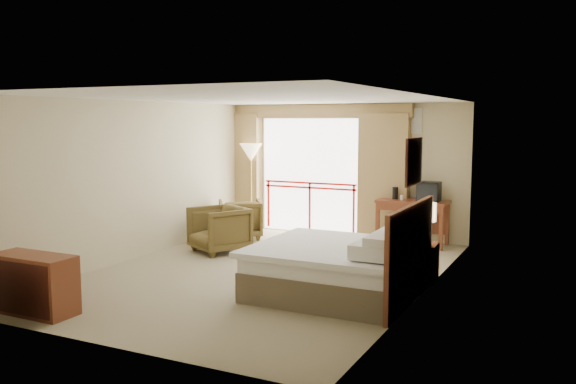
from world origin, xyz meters
The scene contains 29 objects.
floor centered at (0.00, 0.00, 0.00)m, with size 7.00×7.00×0.00m, color gray.
ceiling centered at (0.00, 0.00, 2.70)m, with size 7.00×7.00×0.00m, color white.
wall_back centered at (0.00, 3.50, 1.35)m, with size 5.00×5.00×0.00m, color #C3B791.
wall_front centered at (0.00, -3.50, 1.35)m, with size 5.00×5.00×0.00m, color #C3B791.
wall_left centered at (-2.50, 0.00, 1.35)m, with size 7.00×7.00×0.00m, color #C3B791.
wall_right centered at (2.50, 0.00, 1.35)m, with size 7.00×7.00×0.00m, color #C3B791.
balcony_door centered at (-0.80, 3.48, 1.20)m, with size 2.40×2.40×0.00m, color white.
balcony_railing centered at (-0.80, 3.46, 0.81)m, with size 2.09×0.03×1.02m.
curtain_left centered at (-2.45, 3.35, 1.25)m, with size 1.00×0.26×2.50m, color olive.
curtain_right centered at (0.85, 3.35, 1.25)m, with size 1.00×0.26×2.50m, color olive.
valance centered at (-0.80, 3.38, 2.55)m, with size 4.40×0.22×0.28m, color olive.
hvac_vent centered at (1.30, 3.47, 2.35)m, with size 0.50×0.04×0.50m, color silver.
bed centered at (1.50, -0.60, 0.38)m, with size 2.13×2.06×0.97m.
headboard centered at (2.46, -0.60, 0.65)m, with size 0.06×2.10×1.30m, color #5C2A1B.
framed_art centered at (2.47, -0.60, 1.85)m, with size 0.04×0.72×0.60m.
nightstand centered at (2.34, 0.57, 0.28)m, with size 0.40×0.47×0.56m, color #5C2A1B.
table_lamp centered at (2.34, 0.62, 1.02)m, with size 0.33×0.33×0.58m.
phone centered at (2.29, 0.42, 0.61)m, with size 0.18×0.14×0.08m, color black.
desk centered at (1.50, 3.18, 0.67)m, with size 1.32×0.64×0.86m.
tv centered at (1.80, 3.12, 1.04)m, with size 0.41×0.32×0.37m.
coffee_maker centered at (1.15, 3.12, 0.97)m, with size 0.11×0.11×0.24m, color black.
cup centered at (1.30, 3.07, 0.90)m, with size 0.06×0.06×0.09m, color white.
wastebasket centered at (1.02, 2.69, 0.14)m, with size 0.23×0.23×0.28m, color black.
armchair_far centered at (-1.79, 2.25, 0.00)m, with size 0.83×0.86×0.78m, color #4C3D1B.
armchair_near centered at (-1.46, 0.94, 0.00)m, with size 0.88×0.91×0.83m, color #4C3D1B.
side_table centered at (-1.73, 1.66, 0.39)m, with size 0.52×0.52×0.56m.
book centered at (-1.73, 1.66, 0.57)m, with size 0.17×0.23×0.02m, color white.
floor_lamp centered at (-2.03, 3.13, 1.61)m, with size 0.48×0.48×1.87m.
dresser centered at (-1.59, -3.05, 0.37)m, with size 1.10×0.47×0.73m.
Camera 1 is at (4.45, -8.20, 2.37)m, focal length 38.00 mm.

